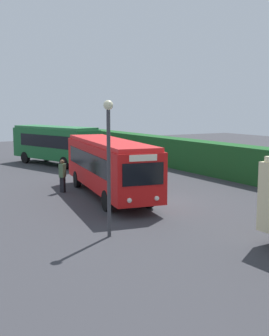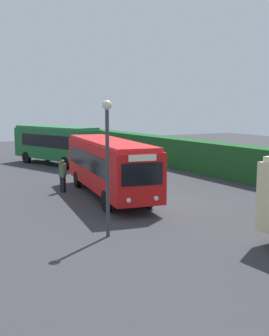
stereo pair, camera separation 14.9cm
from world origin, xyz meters
name	(u,v)px [view 2 (the right image)]	position (x,y,z in m)	size (l,w,h in m)	color
ground_plane	(154,201)	(0.00, 0.00, 0.00)	(85.53, 85.53, 0.00)	#38383D
bus_green	(56,143)	(-16.16, 0.34, 1.86)	(9.14, 4.95, 3.24)	#19602D
bus_red	(109,164)	(-2.30, -1.46, 1.79)	(10.66, 4.04, 3.10)	red
person_left	(69,151)	(-18.63, 2.49, 0.88)	(0.47, 0.50, 1.67)	#334C8C
person_center	(63,175)	(-4.70, -3.24, 1.00)	(0.49, 0.49, 1.89)	black
traffic_cone	(144,162)	(-11.91, 6.44, 0.30)	(0.36, 0.36, 0.60)	orange
lamppost	(107,152)	(4.32, -4.74, 3.24)	(0.36, 0.36, 5.14)	#38383D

